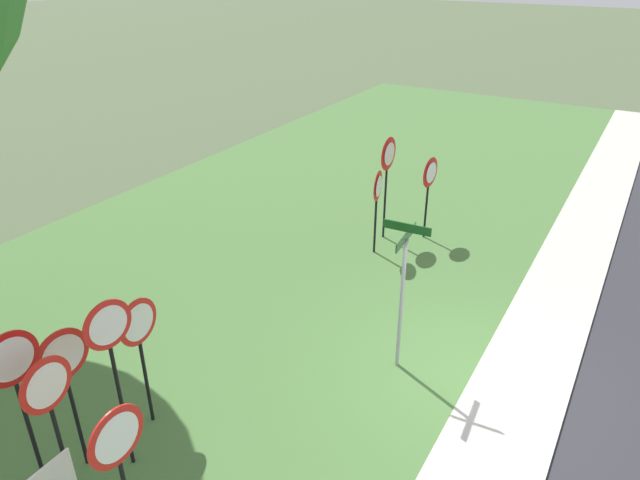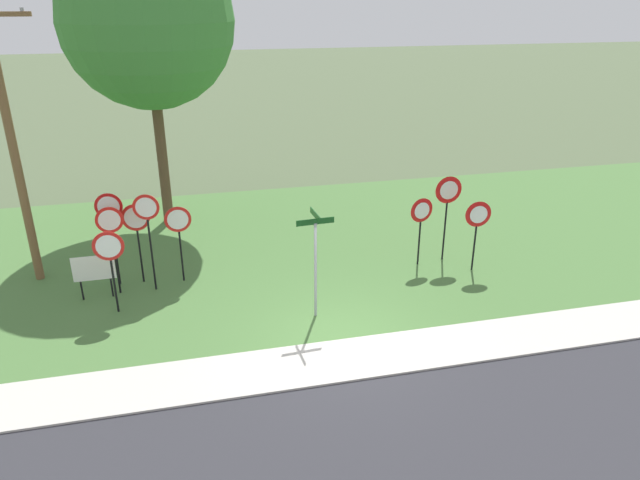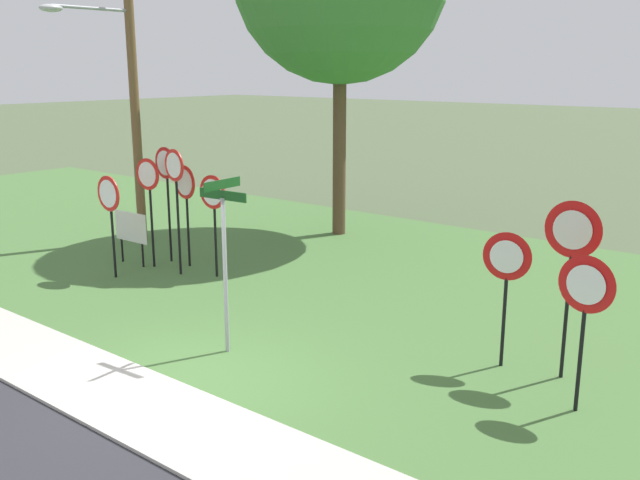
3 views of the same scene
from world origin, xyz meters
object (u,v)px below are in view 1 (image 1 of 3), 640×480
at_px(stop_sign_near_right, 119,452).
at_px(yield_sign_near_left, 378,193).
at_px(stop_sign_center_tall, 17,383).
at_px(street_name_post, 403,285).
at_px(stop_sign_far_center, 140,336).
at_px(stop_sign_far_right, 112,351).
at_px(yield_sign_near_right, 388,163).
at_px(yield_sign_far_left, 430,179).
at_px(stop_sign_far_left, 66,370).
at_px(stop_sign_near_left, 52,406).

xyz_separation_m(stop_sign_near_right, yield_sign_near_left, (8.74, 0.90, -0.07)).
bearing_deg(yield_sign_near_left, stop_sign_center_tall, 165.85).
relative_size(stop_sign_near_right, yield_sign_near_left, 1.06).
bearing_deg(street_name_post, stop_sign_far_center, 135.66).
xyz_separation_m(stop_sign_near_right, stop_sign_far_right, (0.93, 1.07, 0.39)).
relative_size(yield_sign_near_right, street_name_post, 0.95).
bearing_deg(yield_sign_far_left, stop_sign_center_tall, 177.54).
relative_size(stop_sign_near_right, stop_sign_center_tall, 0.83).
xyz_separation_m(yield_sign_near_left, yield_sign_near_right, (0.89, 0.17, 0.45)).
distance_m(stop_sign_near_right, stop_sign_center_tall, 1.68).
xyz_separation_m(stop_sign_far_left, yield_sign_near_left, (8.16, -0.75, -0.15)).
xyz_separation_m(stop_sign_near_right, yield_sign_near_right, (9.63, 1.06, 0.39)).
xyz_separation_m(yield_sign_near_left, yield_sign_far_left, (1.43, -0.76, 0.03)).
distance_m(stop_sign_near_left, stop_sign_far_right, 0.98).
distance_m(stop_sign_center_tall, yield_sign_near_left, 8.86).
distance_m(stop_sign_near_left, stop_sign_far_left, 0.83).
bearing_deg(yield_sign_near_left, stop_sign_near_left, 169.41).
relative_size(stop_sign_near_right, yield_sign_far_left, 1.04).
bearing_deg(stop_sign_far_left, stop_sign_far_right, -52.19).
bearing_deg(stop_sign_near_left, yield_sign_far_left, -9.48).
bearing_deg(yield_sign_far_left, stop_sign_far_left, 176.96).
height_order(stop_sign_far_center, stop_sign_far_right, stop_sign_far_right).
distance_m(stop_sign_far_right, yield_sign_far_left, 9.30).
distance_m(stop_sign_near_right, yield_sign_near_right, 9.70).
xyz_separation_m(stop_sign_far_left, stop_sign_far_right, (0.36, -0.57, 0.31)).
distance_m(stop_sign_near_left, yield_sign_near_left, 8.78).
height_order(stop_sign_far_right, yield_sign_far_left, stop_sign_far_right).
relative_size(stop_sign_near_left, stop_sign_far_center, 1.11).
bearing_deg(stop_sign_near_left, stop_sign_far_left, 38.19).
bearing_deg(stop_sign_near_right, stop_sign_near_left, 92.41).
bearing_deg(stop_sign_center_tall, stop_sign_near_left, -81.99).
relative_size(stop_sign_near_right, stop_sign_far_center, 1.00).
xyz_separation_m(yield_sign_near_right, yield_sign_far_left, (0.54, -0.92, -0.42)).
bearing_deg(street_name_post, yield_sign_far_left, 12.14).
bearing_deg(stop_sign_near_left, street_name_post, -30.08).
height_order(stop_sign_near_left, yield_sign_near_right, yield_sign_near_right).
bearing_deg(stop_sign_far_right, street_name_post, -23.74).
relative_size(stop_sign_far_left, yield_sign_near_right, 0.88).
height_order(stop_sign_far_center, yield_sign_near_left, stop_sign_far_center).
bearing_deg(stop_sign_far_right, stop_sign_far_center, 32.84).
bearing_deg(yield_sign_near_left, stop_sign_far_left, 165.45).
bearing_deg(yield_sign_near_right, stop_sign_near_left, -179.66).
height_order(stop_sign_far_right, yield_sign_near_left, stop_sign_far_right).
relative_size(stop_sign_near_right, yield_sign_near_right, 0.84).
xyz_separation_m(stop_sign_far_center, stop_sign_far_right, (-0.78, -0.37, 0.39)).
xyz_separation_m(stop_sign_far_right, yield_sign_near_right, (8.70, -0.01, -0.01)).
relative_size(stop_sign_near_left, stop_sign_far_right, 0.90).
xyz_separation_m(stop_sign_far_left, yield_sign_far_left, (9.60, -1.50, -0.11)).
relative_size(stop_sign_far_center, yield_sign_near_left, 1.06).
xyz_separation_m(stop_sign_far_center, stop_sign_center_tall, (-1.78, 0.19, 0.35)).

